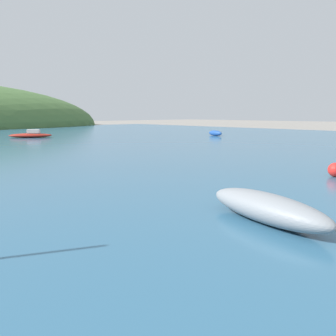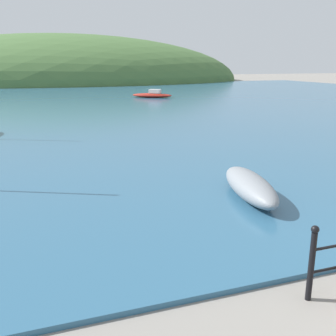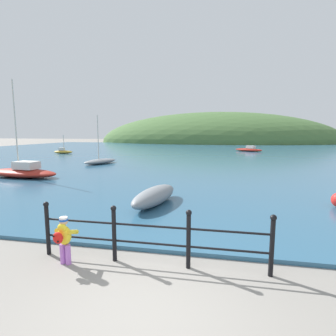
{
  "view_description": "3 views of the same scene",
  "coord_description": "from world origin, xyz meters",
  "px_view_note": "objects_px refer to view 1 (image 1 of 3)",
  "views": [
    {
      "loc": [
        -7.38,
        2.22,
        2.38
      ],
      "look_at": [
        -2.58,
        7.22,
        1.23
      ],
      "focal_mm": 35.0,
      "sensor_mm": 36.0,
      "label": 1
    },
    {
      "loc": [
        -6.4,
        -2.72,
        3.48
      ],
      "look_at": [
        -3.17,
        6.44,
        0.85
      ],
      "focal_mm": 42.0,
      "sensor_mm": 36.0,
      "label": 2
    },
    {
      "loc": [
        1.03,
        -3.44,
        2.71
      ],
      "look_at": [
        -1.0,
        6.9,
        1.27
      ],
      "focal_mm": 28.0,
      "sensor_mm": 36.0,
      "label": 3
    }
  ],
  "objects_px": {
    "boat_twin_mast": "(31,135)",
    "boat_blue_hull": "(266,208)",
    "mooring_buoy": "(335,170)",
    "boat_nearest_quay": "(215,133)"
  },
  "relations": [
    {
      "from": "boat_twin_mast",
      "to": "boat_blue_hull",
      "type": "bearing_deg",
      "value": -102.32
    },
    {
      "from": "boat_blue_hull",
      "to": "mooring_buoy",
      "type": "height_order",
      "value": "boat_blue_hull"
    },
    {
      "from": "mooring_buoy",
      "to": "boat_nearest_quay",
      "type": "bearing_deg",
      "value": 49.11
    },
    {
      "from": "boat_twin_mast",
      "to": "boat_blue_hull",
      "type": "xyz_separation_m",
      "value": [
        -6.3,
        -28.82,
        0.06
      ]
    },
    {
      "from": "boat_twin_mast",
      "to": "boat_blue_hull",
      "type": "height_order",
      "value": "boat_twin_mast"
    },
    {
      "from": "boat_nearest_quay",
      "to": "mooring_buoy",
      "type": "bearing_deg",
      "value": -130.89
    },
    {
      "from": "boat_nearest_quay",
      "to": "boat_blue_hull",
      "type": "height_order",
      "value": "boat_blue_hull"
    },
    {
      "from": "boat_twin_mast",
      "to": "mooring_buoy",
      "type": "relative_size",
      "value": 7.75
    },
    {
      "from": "boat_blue_hull",
      "to": "boat_nearest_quay",
      "type": "bearing_deg",
      "value": 40.26
    },
    {
      "from": "boat_nearest_quay",
      "to": "boat_twin_mast",
      "type": "bearing_deg",
      "value": 144.4
    }
  ]
}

